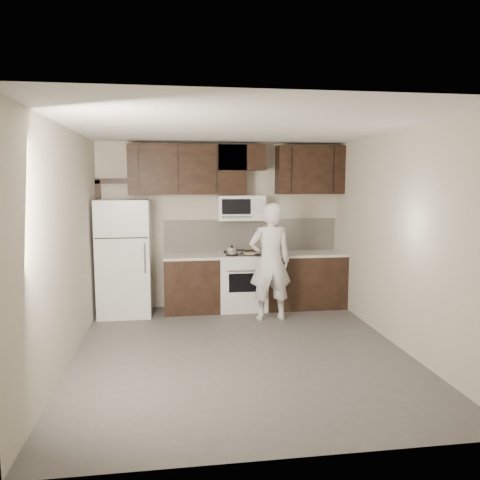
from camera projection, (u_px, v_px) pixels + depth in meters
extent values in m
plane|color=#504E4B|center=(241.00, 352.00, 5.73)|extent=(4.50, 4.50, 0.00)
plane|color=#B8B19C|center=(221.00, 225.00, 7.77)|extent=(4.00, 0.00, 4.00)
plane|color=white|center=(241.00, 127.00, 5.39)|extent=(4.50, 4.50, 0.00)
cube|color=black|center=(192.00, 284.00, 7.51)|extent=(0.87, 0.62, 0.87)
cube|color=black|center=(304.00, 281.00, 7.77)|extent=(1.32, 0.62, 0.87)
cube|color=silver|center=(191.00, 256.00, 7.45)|extent=(0.87, 0.64, 0.04)
cube|color=silver|center=(304.00, 254.00, 7.71)|extent=(1.32, 0.64, 0.04)
cube|color=white|center=(242.00, 282.00, 7.62)|extent=(0.76, 0.62, 0.89)
cube|color=white|center=(242.00, 255.00, 7.56)|extent=(0.76, 0.62, 0.02)
cube|color=black|center=(245.00, 283.00, 7.31)|extent=(0.50, 0.01, 0.30)
cylinder|color=silver|center=(245.00, 271.00, 7.25)|extent=(0.55, 0.02, 0.02)
cylinder|color=black|center=(232.00, 255.00, 7.39)|extent=(0.20, 0.20, 0.03)
cylinder|color=black|center=(254.00, 254.00, 7.44)|extent=(0.20, 0.20, 0.03)
cylinder|color=black|center=(230.00, 252.00, 7.68)|extent=(0.20, 0.20, 0.03)
cylinder|color=black|center=(251.00, 251.00, 7.73)|extent=(0.20, 0.20, 0.03)
cube|color=beige|center=(251.00, 235.00, 7.85)|extent=(2.90, 0.02, 0.54)
cube|color=black|center=(188.00, 170.00, 7.41)|extent=(1.85, 0.35, 0.78)
cube|color=black|center=(310.00, 170.00, 7.69)|extent=(1.10, 0.35, 0.78)
cube|color=black|center=(241.00, 158.00, 7.50)|extent=(0.76, 0.35, 0.40)
cube|color=white|center=(241.00, 208.00, 7.59)|extent=(0.76, 0.38, 0.40)
cube|color=black|center=(236.00, 207.00, 7.38)|extent=(0.46, 0.01, 0.24)
cube|color=silver|center=(259.00, 206.00, 7.43)|extent=(0.18, 0.01, 0.24)
cylinder|color=silver|center=(237.00, 217.00, 7.37)|extent=(0.46, 0.02, 0.02)
cube|color=white|center=(125.00, 258.00, 7.25)|extent=(0.80, 0.72, 1.80)
cube|color=black|center=(121.00, 238.00, 6.85)|extent=(0.77, 0.01, 0.02)
cylinder|color=silver|center=(145.00, 258.00, 6.91)|extent=(0.03, 0.03, 0.45)
cube|color=black|center=(100.00, 246.00, 7.49)|extent=(0.08, 0.08, 2.10)
cube|color=black|center=(111.00, 181.00, 7.39)|extent=(0.50, 0.08, 0.08)
cylinder|color=silver|center=(232.00, 251.00, 7.38)|extent=(0.17, 0.17, 0.13)
sphere|color=black|center=(232.00, 246.00, 7.37)|extent=(0.04, 0.04, 0.04)
cylinder|color=black|center=(240.00, 250.00, 7.38)|extent=(0.16, 0.05, 0.02)
cube|color=black|center=(251.00, 254.00, 7.45)|extent=(0.42, 0.37, 0.02)
cylinder|color=#D0B38B|center=(251.00, 253.00, 7.44)|extent=(0.30, 0.30, 0.02)
imported|color=white|center=(270.00, 262.00, 6.99)|extent=(0.66, 0.45, 1.76)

